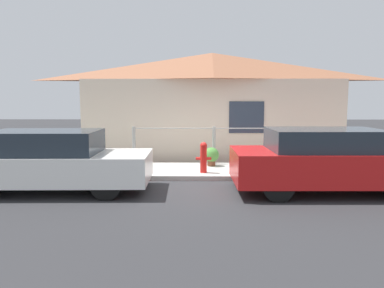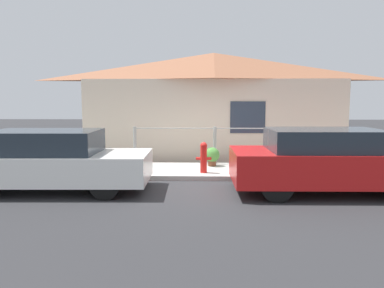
{
  "view_description": "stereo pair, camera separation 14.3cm",
  "coord_description": "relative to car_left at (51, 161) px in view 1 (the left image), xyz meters",
  "views": [
    {
      "loc": [
        -0.48,
        -9.21,
        2.02
      ],
      "look_at": [
        -0.63,
        0.3,
        0.9
      ],
      "focal_mm": 35.0,
      "sensor_mm": 36.0,
      "label": 1
    },
    {
      "loc": [
        -0.34,
        -9.2,
        2.02
      ],
      "look_at": [
        -0.63,
        0.3,
        0.9
      ],
      "focal_mm": 35.0,
      "sensor_mm": 36.0,
      "label": 2
    }
  ],
  "objects": [
    {
      "name": "fence",
      "position": [
        3.72,
        3.01,
        0.05
      ],
      "size": [
        4.9,
        0.1,
        1.11
      ],
      "color": "#999993",
      "rests_on": "sidewalk"
    },
    {
      "name": "fire_hydrant",
      "position": [
        3.39,
        1.59,
        -0.14
      ],
      "size": [
        0.41,
        0.18,
        0.81
      ],
      "color": "red",
      "rests_on": "sidewalk"
    },
    {
      "name": "car_left",
      "position": [
        0.0,
        0.0,
        0.0
      ],
      "size": [
        4.28,
        1.83,
        1.35
      ],
      "rotation": [
        0.0,
        0.0,
        0.03
      ],
      "color": "white",
      "rests_on": "ground_plane"
    },
    {
      "name": "house",
      "position": [
        3.72,
        4.74,
        2.23
      ],
      "size": [
        8.85,
        2.23,
        3.61
      ],
      "color": "beige",
      "rests_on": "ground_plane"
    },
    {
      "name": "potted_plant_by_fence",
      "position": [
        -0.07,
        2.66,
        -0.28
      ],
      "size": [
        0.41,
        0.41,
        0.5
      ],
      "color": "slate",
      "rests_on": "sidewalk"
    },
    {
      "name": "car_right",
      "position": [
        6.12,
        0.0,
        0.03
      ],
      "size": [
        4.31,
        1.83,
        1.4
      ],
      "rotation": [
        0.0,
        0.0,
        0.02
      ],
      "color": "red",
      "rests_on": "ground_plane"
    },
    {
      "name": "ground_plane",
      "position": [
        3.72,
        1.11,
        -0.68
      ],
      "size": [
        60.0,
        60.0,
        0.0
      ],
      "primitive_type": "plane",
      "color": "#2D2D30"
    },
    {
      "name": "sidewalk",
      "position": [
        3.72,
        2.13,
        -0.62
      ],
      "size": [
        24.0,
        2.05,
        0.12
      ],
      "color": "#B2AFA8",
      "rests_on": "ground_plane"
    },
    {
      "name": "potted_plant_near_hydrant",
      "position": [
        3.63,
        2.61,
        -0.26
      ],
      "size": [
        0.43,
        0.43,
        0.54
      ],
      "color": "brown",
      "rests_on": "sidewalk"
    }
  ]
}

